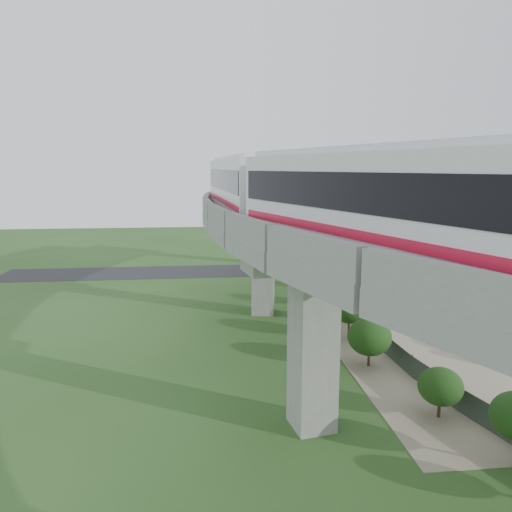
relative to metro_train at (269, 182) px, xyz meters
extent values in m
plane|color=#2B4B1E|center=(-0.41, -2.63, -12.31)|extent=(160.00, 160.00, 0.00)
cube|color=gray|center=(13.59, -4.63, -12.29)|extent=(18.00, 26.00, 0.04)
cube|color=#232326|center=(-0.41, 27.37, -12.29)|extent=(60.00, 8.00, 0.03)
cube|color=#99968E|center=(8.71, 29.17, -8.11)|extent=(2.86, 2.93, 8.40)
cube|color=#99968E|center=(8.71, 29.17, -3.31)|extent=(7.21, 5.74, 1.20)
cube|color=#99968E|center=(0.51, 7.79, -8.11)|extent=(2.35, 2.51, 8.40)
cube|color=#99968E|center=(0.51, 7.79, -3.31)|extent=(7.31, 3.58, 1.20)
cube|color=#99968E|center=(0.51, -13.05, -8.11)|extent=(2.35, 2.51, 8.40)
cube|color=#99968E|center=(0.51, -13.05, -3.31)|extent=(7.31, 3.58, 1.20)
cube|color=gray|center=(5.78, 23.91, -2.31)|extent=(16.42, 20.91, 0.80)
cube|color=gray|center=(1.93, 25.81, -1.41)|extent=(8.66, 17.08, 1.00)
cube|color=gray|center=(9.64, 22.01, -1.41)|extent=(8.66, 17.08, 1.00)
cube|color=brown|center=(3.81, 24.88, -1.85)|extent=(10.68, 18.08, 0.12)
cube|color=black|center=(3.81, 24.88, -1.73)|extent=(9.69, 17.59, 0.12)
cube|color=brown|center=(7.76, 22.94, -1.85)|extent=(10.68, 18.08, 0.12)
cube|color=black|center=(7.76, 22.94, -1.73)|extent=(9.69, 17.59, 0.12)
cube|color=gray|center=(0.29, 6.50, -2.31)|extent=(11.77, 20.03, 0.80)
cube|color=gray|center=(-3.96, 7.15, -1.41)|extent=(3.22, 18.71, 1.00)
cube|color=gray|center=(4.54, 5.85, -1.41)|extent=(3.22, 18.71, 1.00)
cube|color=brown|center=(-1.88, 6.83, -1.85)|extent=(5.44, 19.05, 0.12)
cube|color=black|center=(-1.88, 6.83, -1.73)|extent=(4.35, 18.88, 0.12)
cube|color=brown|center=(2.47, 6.17, -1.85)|extent=(5.44, 19.05, 0.12)
cube|color=black|center=(2.47, 6.17, -1.73)|extent=(4.35, 18.88, 0.12)
cube|color=gray|center=(0.29, -11.75, -2.31)|extent=(11.77, 20.03, 0.80)
cube|color=gray|center=(-3.96, -12.41, -1.41)|extent=(3.22, 18.71, 1.00)
cube|color=gray|center=(4.54, -11.10, -1.41)|extent=(3.22, 18.71, 1.00)
cube|color=brown|center=(-1.88, -12.09, -1.85)|extent=(5.44, 19.05, 0.12)
cube|color=black|center=(-1.88, -12.09, -1.73)|extent=(4.35, 18.88, 0.12)
cube|color=brown|center=(2.47, -11.42, -1.85)|extent=(5.44, 19.05, 0.12)
cube|color=black|center=(2.47, -11.42, -1.73)|extent=(4.35, 18.88, 0.12)
cube|color=silver|center=(0.53, -22.13, -0.07)|extent=(7.27, 15.09, 3.20)
cube|color=silver|center=(0.53, -22.13, 1.63)|extent=(6.52, 14.21, 0.22)
cube|color=black|center=(0.53, -22.13, 0.38)|extent=(7.14, 14.54, 1.15)
cube|color=red|center=(0.53, -22.13, -0.82)|extent=(7.14, 14.54, 0.30)
cube|color=black|center=(0.53, -22.13, -1.53)|extent=(5.80, 12.70, 0.28)
cube|color=silver|center=(-2.46, -6.86, -0.07)|extent=(3.72, 15.15, 3.20)
cube|color=silver|center=(-2.46, -6.86, 1.63)|extent=(3.13, 14.36, 0.22)
cube|color=black|center=(-2.46, -6.86, 0.38)|extent=(3.73, 14.55, 1.15)
cube|color=red|center=(-2.46, -6.86, -0.82)|extent=(3.73, 14.55, 0.30)
cube|color=black|center=(-2.46, -6.86, -1.53)|extent=(2.76, 12.85, 0.28)
cube|color=silver|center=(-1.57, 8.67, -0.07)|extent=(5.38, 15.24, 3.20)
cube|color=silver|center=(-1.57, 8.67, 1.63)|extent=(4.71, 14.41, 0.22)
cube|color=black|center=(-1.57, 8.67, 0.38)|extent=(5.33, 14.66, 1.15)
cube|color=red|center=(-1.57, 8.67, -0.82)|extent=(5.33, 14.66, 0.30)
cube|color=black|center=(-1.57, 8.67, -1.53)|extent=(4.18, 12.88, 0.28)
cube|color=silver|center=(3.15, 23.50, -0.07)|extent=(8.75, 14.75, 3.20)
cube|color=silver|center=(3.15, 23.50, 1.63)|extent=(7.95, 13.84, 0.22)
cube|color=black|center=(3.15, 23.50, 0.38)|extent=(8.55, 14.23, 1.15)
cube|color=red|center=(3.15, 23.50, -0.82)|extent=(8.55, 14.23, 0.30)
cube|color=black|center=(3.15, 23.50, -1.53)|extent=(7.08, 12.37, 0.28)
cylinder|color=#2D382D|center=(11.84, 16.66, -11.56)|extent=(0.08, 0.08, 1.50)
cube|color=#2D382D|center=(10.97, 14.35, -11.56)|extent=(1.69, 4.77, 1.40)
cylinder|color=#2D382D|center=(10.22, 12.00, -11.56)|extent=(0.08, 0.08, 1.50)
cube|color=#2D382D|center=(9.57, 9.61, -11.56)|extent=(1.23, 4.91, 1.40)
cylinder|color=#2D382D|center=(9.04, 7.20, -11.56)|extent=(0.08, 0.08, 1.50)
cube|color=#2D382D|center=(8.63, 4.76, -11.56)|extent=(0.75, 4.99, 1.40)
cylinder|color=#2D382D|center=(8.33, 2.31, -11.56)|extent=(0.08, 0.08, 1.50)
cube|color=#2D382D|center=(8.15, -0.16, -11.56)|extent=(0.27, 5.04, 1.40)
cylinder|color=#2D382D|center=(8.09, -2.63, -11.56)|extent=(0.08, 0.08, 1.50)
cube|color=#2D382D|center=(8.15, -5.10, -11.56)|extent=(0.27, 5.04, 1.40)
cylinder|color=#2D382D|center=(8.33, -7.56, -11.56)|extent=(0.08, 0.08, 1.50)
cube|color=#2D382D|center=(8.63, -10.02, -11.56)|extent=(0.75, 4.99, 1.40)
cylinder|color=#2D382D|center=(9.04, -12.45, -11.56)|extent=(0.08, 0.08, 1.50)
cube|color=#2D382D|center=(9.57, -14.87, -11.56)|extent=(1.23, 4.91, 1.40)
cylinder|color=#382314|center=(11.81, 21.01, -11.44)|extent=(0.18, 0.18, 1.74)
ellipsoid|color=#183511|center=(11.81, 21.01, -9.75)|extent=(2.73, 2.73, 2.32)
cylinder|color=#382314|center=(9.28, 16.21, -11.51)|extent=(0.18, 0.18, 1.60)
ellipsoid|color=#183511|center=(9.28, 16.21, -10.06)|extent=(2.16, 2.16, 1.84)
cylinder|color=#382314|center=(7.13, 9.41, -11.59)|extent=(0.18, 0.18, 1.44)
ellipsoid|color=#183511|center=(7.13, 9.41, -10.02)|extent=(2.85, 2.85, 2.42)
cylinder|color=#382314|center=(7.31, 4.15, -11.42)|extent=(0.18, 0.18, 1.77)
ellipsoid|color=#183511|center=(7.31, 4.15, -9.88)|extent=(2.21, 2.21, 1.88)
cylinder|color=#382314|center=(6.39, -0.02, -11.46)|extent=(0.18, 0.18, 1.69)
ellipsoid|color=#183511|center=(6.39, -0.02, -9.75)|extent=(2.91, 2.91, 2.48)
cylinder|color=#382314|center=(6.12, -5.61, -11.70)|extent=(0.18, 0.18, 1.21)
ellipsoid|color=#183511|center=(6.12, -5.61, -10.21)|extent=(2.98, 2.98, 2.53)
cylinder|color=#382314|center=(7.58, -12.91, -11.77)|extent=(0.18, 0.18, 1.09)
ellipsoid|color=#183511|center=(7.58, -12.91, -10.50)|extent=(2.39, 2.39, 2.04)
imported|color=white|center=(15.10, -5.87, -11.65)|extent=(3.31, 3.79, 1.24)
imported|color=#AD0F1B|center=(14.17, -2.18, -11.75)|extent=(3.34, 2.02, 1.04)
imported|color=black|center=(16.31, -3.40, -11.75)|extent=(3.85, 2.56, 1.04)
camera|label=1|loc=(-4.99, -36.81, 1.09)|focal=35.00mm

